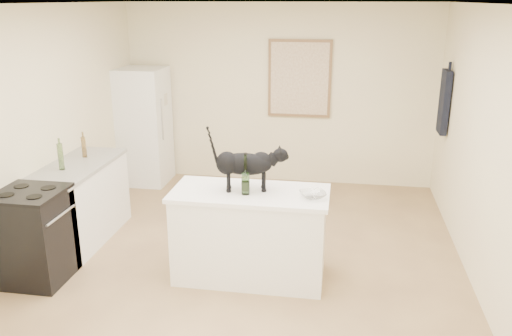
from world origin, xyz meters
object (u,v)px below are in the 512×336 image
at_px(stove, 34,237).
at_px(wine_bottle, 245,176).
at_px(fridge, 143,126).
at_px(black_cat, 245,167).
at_px(glass_bowl, 313,195).

height_order(stove, wine_bottle, wine_bottle).
relative_size(stove, wine_bottle, 2.54).
xyz_separation_m(fridge, wine_bottle, (2.02, -2.63, 0.23)).
xyz_separation_m(stove, black_cat, (2.00, 0.43, 0.68)).
bearing_deg(fridge, glass_bowl, -44.70).
bearing_deg(black_cat, glass_bowl, -20.22).
distance_m(stove, black_cat, 2.15).
relative_size(wine_bottle, glass_bowl, 1.50).
relative_size(fridge, wine_bottle, 4.80).
bearing_deg(black_cat, fridge, 116.90).
bearing_deg(stove, black_cat, 12.11).
bearing_deg(black_cat, wine_bottle, -88.46).
distance_m(stove, wine_bottle, 2.14).
relative_size(fridge, black_cat, 2.55).
bearing_deg(wine_bottle, fridge, 127.55).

